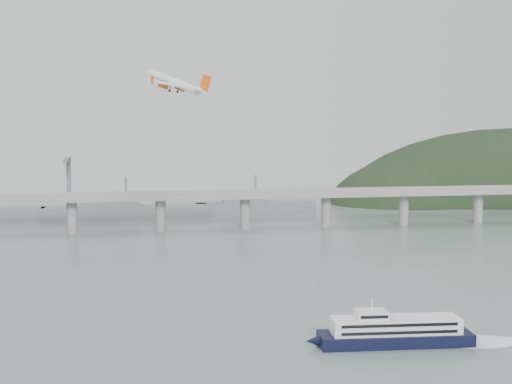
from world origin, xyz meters
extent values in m
plane|color=slate|center=(0.00, 0.00, 0.00)|extent=(900.00, 900.00, 0.00)
cube|color=gray|center=(0.00, 200.00, 20.00)|extent=(800.00, 22.00, 2.20)
cube|color=gray|center=(0.00, 189.50, 22.00)|extent=(800.00, 0.60, 1.80)
cube|color=gray|center=(0.00, 210.50, 22.00)|extent=(800.00, 0.60, 1.80)
cylinder|color=gray|center=(-80.00, 200.00, 9.50)|extent=(6.00, 6.00, 21.00)
cylinder|color=gray|center=(-30.00, 200.00, 9.50)|extent=(6.00, 6.00, 21.00)
cylinder|color=gray|center=(20.00, 200.00, 9.50)|extent=(6.00, 6.00, 21.00)
cylinder|color=gray|center=(70.00, 200.00, 9.50)|extent=(6.00, 6.00, 21.00)
cylinder|color=gray|center=(120.00, 200.00, 9.50)|extent=(6.00, 6.00, 21.00)
cylinder|color=gray|center=(170.00, 200.00, 9.50)|extent=(6.00, 6.00, 21.00)
ellipsoid|color=black|center=(270.00, 330.00, -18.00)|extent=(320.00, 150.00, 156.00)
ellipsoid|color=black|center=(175.00, 320.00, -12.00)|extent=(140.00, 110.00, 96.00)
cube|color=slate|center=(-50.00, 265.00, 4.00)|extent=(110.55, 21.43, 8.00)
cube|color=slate|center=(-61.00, 265.00, 12.00)|extent=(39.01, 16.73, 8.00)
cylinder|color=slate|center=(-50.00, 265.00, 20.00)|extent=(1.60, 1.60, 14.00)
cube|color=slate|center=(40.00, 275.00, 4.00)|extent=(85.00, 13.60, 8.00)
cube|color=slate|center=(31.50, 275.00, 12.00)|extent=(29.75, 11.90, 8.00)
cylinder|color=slate|center=(40.00, 275.00, 20.00)|extent=(1.60, 1.60, 14.00)
cube|color=slate|center=(-90.00, 300.00, 20.00)|extent=(3.00, 3.00, 40.00)
cube|color=slate|center=(-90.00, 290.00, 38.00)|extent=(3.00, 28.00, 3.00)
cube|color=black|center=(25.19, -22.78, 1.71)|extent=(43.48, 13.82, 3.42)
cone|color=black|center=(2.18, -20.84, 1.71)|extent=(4.55, 3.77, 3.42)
cube|color=white|center=(25.19, -22.78, 5.56)|extent=(36.51, 11.54, 4.28)
cube|color=black|center=(24.83, -27.08, 6.67)|extent=(32.40, 2.87, 0.86)
cube|color=black|center=(24.83, -27.08, 4.62)|extent=(32.40, 2.87, 0.86)
cube|color=black|center=(25.55, -18.48, 6.67)|extent=(32.40, 2.87, 0.86)
cube|color=black|center=(25.55, -18.48, 4.62)|extent=(32.40, 2.87, 0.86)
cube|color=white|center=(18.37, -22.20, 8.81)|extent=(9.03, 6.68, 2.22)
cube|color=black|center=(18.12, -25.23, 8.81)|extent=(7.68, 0.75, 0.86)
cylinder|color=white|center=(18.37, -22.20, 11.55)|extent=(0.46, 0.46, 3.42)
ellipsoid|color=white|center=(49.05, -24.79, 0.04)|extent=(25.58, 14.34, 0.17)
cylinder|color=white|center=(-28.83, 79.93, 78.59)|extent=(19.61, 21.59, 11.63)
cone|color=white|center=(-38.73, 90.01, 83.39)|extent=(5.60, 5.66, 4.44)
cone|color=white|center=(-18.49, 69.44, 74.08)|extent=(6.30, 6.22, 4.74)
cube|color=white|center=(-28.45, 79.48, 77.41)|extent=(25.41, 25.80, 3.38)
cube|color=white|center=(-18.93, 69.94, 75.00)|extent=(9.89, 10.03, 1.74)
cube|color=#EE5710|center=(-17.51, 68.72, 77.61)|extent=(4.61, 4.24, 7.10)
cylinder|color=#EE5710|center=(-26.13, 84.33, 76.37)|extent=(4.54, 4.71, 3.33)
cylinder|color=black|center=(-27.43, 85.65, 77.00)|extent=(2.23, 2.08, 2.14)
cube|color=white|center=(-25.88, 84.15, 77.25)|extent=(2.01, 1.96, 1.82)
cylinder|color=#EE5710|center=(-33.32, 77.02, 76.88)|extent=(4.54, 4.71, 3.33)
cylinder|color=black|center=(-34.62, 78.34, 77.51)|extent=(2.23, 2.08, 2.14)
cube|color=white|center=(-33.07, 76.84, 77.76)|extent=(2.01, 1.96, 1.82)
cylinder|color=black|center=(-27.19, 81.53, 75.70)|extent=(1.05, 0.90, 2.24)
cylinder|color=black|center=(-27.46, 81.72, 74.73)|extent=(1.21, 1.16, 1.32)
cylinder|color=black|center=(-30.59, 78.07, 75.94)|extent=(1.05, 0.90, 2.24)
cylinder|color=black|center=(-30.86, 78.27, 74.97)|extent=(1.21, 1.16, 1.32)
cylinder|color=black|center=(-36.94, 87.99, 79.72)|extent=(1.05, 0.90, 2.24)
cylinder|color=black|center=(-37.21, 88.19, 78.75)|extent=(1.21, 1.16, 1.32)
cube|color=#EE5710|center=(-15.80, 89.29, 77.08)|extent=(1.71, 1.57, 2.61)
cube|color=#EE5710|center=(-38.03, 66.71, 78.65)|extent=(1.71, 1.57, 2.61)
camera|label=1|loc=(-46.56, -198.66, 60.29)|focal=48.00mm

